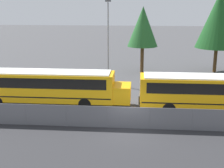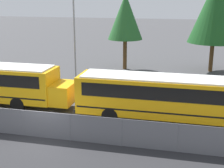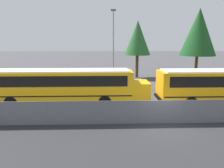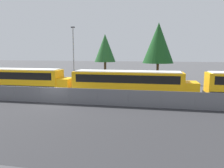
{
  "view_description": "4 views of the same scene",
  "coord_description": "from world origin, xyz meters",
  "px_view_note": "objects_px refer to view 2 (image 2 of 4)",
  "views": [
    {
      "loc": [
        0.62,
        -21.08,
        8.91
      ],
      "look_at": [
        -1.48,
        3.43,
        2.39
      ],
      "focal_mm": 50.0,
      "sensor_mm": 36.0,
      "label": 1
    },
    {
      "loc": [
        7.61,
        -15.49,
        8.08
      ],
      "look_at": [
        2.96,
        4.39,
        2.28
      ],
      "focal_mm": 50.0,
      "sensor_mm": 36.0,
      "label": 2
    },
    {
      "loc": [
        -3.81,
        -13.84,
        5.53
      ],
      "look_at": [
        -3.19,
        3.89,
        1.97
      ],
      "focal_mm": 35.0,
      "sensor_mm": 36.0,
      "label": 3
    },
    {
      "loc": [
        9.94,
        -20.32,
        5.21
      ],
      "look_at": [
        5.31,
        3.58,
        1.61
      ],
      "focal_mm": 35.0,
      "sensor_mm": 36.0,
      "label": 4
    }
  ],
  "objects_px": {
    "light_pole": "(74,30)",
    "tree_1": "(125,17)",
    "school_bus_2": "(176,96)",
    "tree_2": "(216,9)"
  },
  "relations": [
    {
      "from": "tree_2",
      "to": "light_pole",
      "type": "bearing_deg",
      "value": -152.65
    },
    {
      "from": "light_pole",
      "to": "tree_1",
      "type": "bearing_deg",
      "value": 57.2
    },
    {
      "from": "light_pole",
      "to": "tree_2",
      "type": "height_order",
      "value": "tree_2"
    },
    {
      "from": "tree_1",
      "to": "tree_2",
      "type": "bearing_deg",
      "value": 5.74
    },
    {
      "from": "light_pole",
      "to": "tree_2",
      "type": "xyz_separation_m",
      "value": [
        13.26,
        6.86,
        1.8
      ]
    },
    {
      "from": "school_bus_2",
      "to": "light_pole",
      "type": "bearing_deg",
      "value": 138.72
    },
    {
      "from": "school_bus_2",
      "to": "light_pole",
      "type": "relative_size",
      "value": 1.53
    },
    {
      "from": "tree_2",
      "to": "school_bus_2",
      "type": "bearing_deg",
      "value": -101.81
    },
    {
      "from": "school_bus_2",
      "to": "tree_1",
      "type": "bearing_deg",
      "value": 112.84
    },
    {
      "from": "tree_1",
      "to": "tree_2",
      "type": "distance_m",
      "value": 9.54
    }
  ]
}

